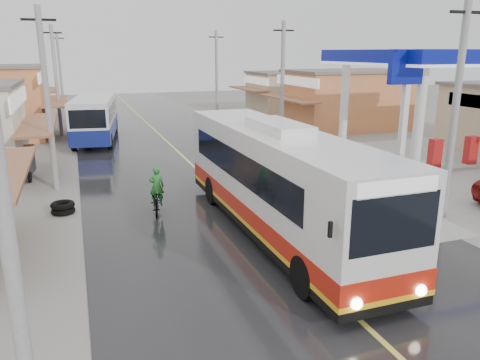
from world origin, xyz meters
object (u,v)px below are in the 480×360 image
at_px(coach_bus, 276,181).
at_px(cyclist, 157,198).
at_px(second_bus, 95,118).
at_px(tricycle_near, 19,162).
at_px(tyre_stack, 63,208).

bearing_deg(coach_bus, cyclist, 135.66).
bearing_deg(coach_bus, second_bus, 103.28).
bearing_deg(coach_bus, tricycle_near, 129.74).
xyz_separation_m(second_bus, tyre_stack, (-2.05, -15.59, -1.42)).
xyz_separation_m(coach_bus, second_bus, (-4.98, 20.15, -0.22)).
relative_size(coach_bus, second_bus, 1.31).
bearing_deg(tyre_stack, second_bus, 82.49).
xyz_separation_m(coach_bus, tricycle_near, (-9.09, 10.70, -0.98)).
relative_size(coach_bus, tricycle_near, 5.83).
distance_m(coach_bus, tyre_stack, 8.54).
xyz_separation_m(cyclist, tricycle_near, (-5.53, 7.30, 0.27)).
xyz_separation_m(cyclist, tyre_stack, (-3.47, 1.15, -0.39)).
relative_size(coach_bus, tyre_stack, 13.63).
height_order(second_bus, cyclist, second_bus).
bearing_deg(tricycle_near, tyre_stack, -66.58).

